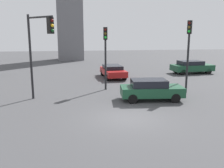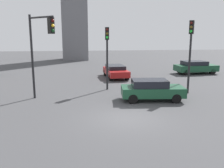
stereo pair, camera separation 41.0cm
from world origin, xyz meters
name	(u,v)px [view 1 (the left image)]	position (x,y,z in m)	size (l,w,h in m)	color
ground_plane	(128,118)	(0.00, 0.00, 0.00)	(105.82, 105.82, 0.00)	#424244
traffic_light_0	(189,44)	(5.74, 5.23, 3.85)	(0.44, 0.49, 5.56)	black
traffic_light_1	(105,47)	(-0.39, 7.27, 3.55)	(0.35, 0.47, 5.09)	black
traffic_light_2	(39,41)	(-5.15, 4.28, 4.13)	(1.93, 2.14, 5.88)	black
car_0	(192,67)	(10.51, 14.18, 0.78)	(4.84, 2.39, 1.47)	#19472D
car_1	(151,89)	(2.35, 3.52, 0.78)	(4.43, 2.16, 1.48)	#19472D
car_3	(113,71)	(1.04, 12.77, 0.71)	(2.34, 4.74, 1.29)	maroon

